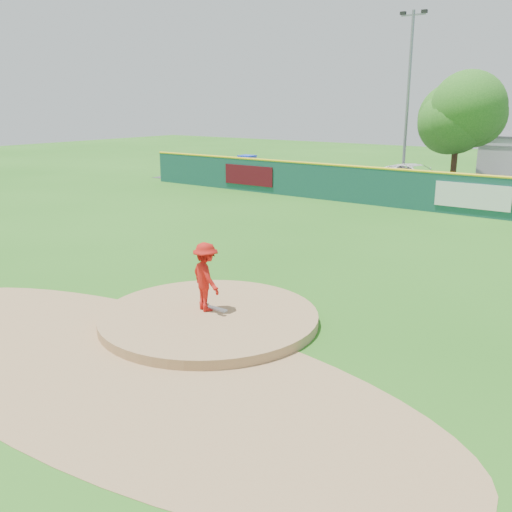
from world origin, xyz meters
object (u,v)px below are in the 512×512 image
Objects in this scene: van at (415,176)px; deciduous_tree at (458,116)px; light_pole_left at (408,91)px; pitcher at (206,277)px; playground_slide at (246,166)px.

van is 4.47m from deciduous_tree.
pitcher is at bearing -77.81° from light_pole_left.
light_pole_left is (-5.80, 26.86, 4.92)m from pitcher.
pitcher is 0.24× the size of deciduous_tree.
van is 0.50× the size of light_pole_left.
deciduous_tree is 4.72m from light_pole_left.
pitcher is 25.16m from deciduous_tree.
light_pole_left is at bearing 153.43° from deciduous_tree.
van is at bearing 9.10° from playground_slide.
pitcher is 28.21m from playground_slide.
playground_slide is (-12.04, -1.93, 0.03)m from van.
van is at bearing 177.23° from deciduous_tree.
deciduous_tree is (-1.80, 24.86, 3.42)m from pitcher.
deciduous_tree is (14.46, 1.81, 3.73)m from playground_slide.
van is 0.75× the size of deciduous_tree.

